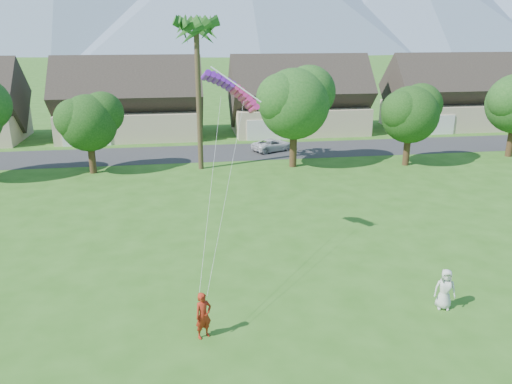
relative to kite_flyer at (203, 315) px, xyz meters
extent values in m
cube|color=#2D2D30|center=(3.03, 30.33, -0.95)|extent=(90.00, 7.00, 0.01)
imported|color=#9D2311|center=(0.00, 0.00, 0.00)|extent=(0.83, 0.73, 1.92)
imported|color=silver|center=(10.38, 0.58, -0.04)|extent=(1.03, 0.82, 1.83)
imported|color=silver|center=(8.38, 30.33, -0.36)|extent=(4.75, 3.57, 1.20)
cone|color=slate|center=(123.03, 256.33, 24.04)|extent=(200.00, 200.00, 50.00)
cube|color=beige|center=(-5.97, 39.33, 0.54)|extent=(15.00, 8.00, 3.00)
cube|color=#382D28|center=(-5.97, 39.33, 3.83)|extent=(15.75, 8.15, 8.15)
cube|color=silver|center=(-10.17, 35.27, 0.14)|extent=(4.80, 0.12, 2.20)
cube|color=beige|center=(13.03, 39.33, 0.54)|extent=(15.00, 8.00, 3.00)
cube|color=#382D28|center=(13.03, 39.33, 3.83)|extent=(15.75, 8.15, 8.15)
cube|color=silver|center=(8.83, 35.27, 0.14)|extent=(4.80, 0.12, 2.20)
cube|color=beige|center=(32.03, 39.33, 0.54)|extent=(15.00, 8.00, 3.00)
cube|color=#382D28|center=(32.03, 39.33, 3.83)|extent=(15.75, 8.15, 8.15)
cube|color=silver|center=(27.83, 35.27, 0.14)|extent=(4.80, 0.12, 2.20)
cylinder|color=#47301C|center=(-7.97, 24.83, 0.13)|extent=(0.56, 0.56, 2.18)
sphere|color=#214916|center=(-7.97, 24.83, 3.26)|extent=(4.62, 4.62, 4.62)
cylinder|color=#47301C|center=(9.03, 24.33, 0.45)|extent=(0.62, 0.62, 2.82)
sphere|color=#214916|center=(9.03, 24.33, 4.50)|extent=(5.98, 5.98, 5.98)
cylinder|color=#47301C|center=(19.03, 23.33, 0.19)|extent=(0.58, 0.58, 2.30)
sphere|color=#214916|center=(19.03, 23.33, 3.51)|extent=(4.90, 4.90, 4.90)
cylinder|color=#47301C|center=(30.03, 24.83, 0.32)|extent=(0.60, 0.60, 2.56)
cylinder|color=#4C3D26|center=(1.03, 24.83, 5.04)|extent=(0.44, 0.44, 12.00)
sphere|color=#286021|center=(1.03, 24.83, 11.34)|extent=(3.00, 3.00, 3.00)
cube|color=purple|center=(1.35, 8.00, 7.79)|extent=(1.62, 1.11, 0.50)
cube|color=#CC2678|center=(2.90, 8.00, 7.79)|extent=(1.62, 1.11, 0.50)
camera|label=1|loc=(-0.50, -17.00, 10.64)|focal=35.00mm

